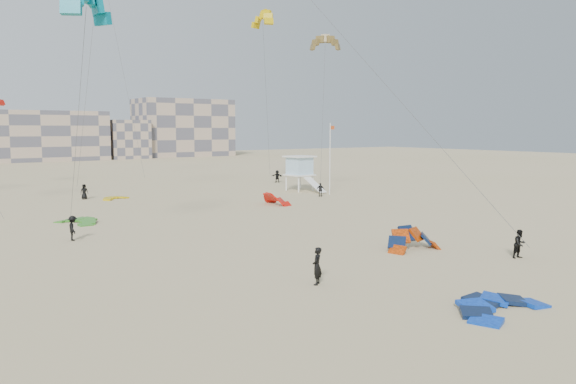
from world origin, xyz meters
TOP-DOWN VIEW (x-y plane):
  - ground at (0.00, 0.00)m, footprint 320.00×320.00m
  - kite_ground_blue at (3.30, -3.70)m, footprint 4.53×4.73m
  - kite_ground_orange at (9.27, 6.73)m, footprint 3.91×3.91m
  - kite_ground_green at (-5.56, 29.50)m, footprint 4.84×4.71m
  - kite_ground_red_far at (14.14, 29.78)m, footprint 3.82×3.71m
  - kite_ground_yellow at (1.97, 43.51)m, footprint 3.58×3.67m
  - kitesurfer_main at (-0.60, 3.91)m, footprint 0.81×0.79m
  - kitesurfer_b at (12.79, 1.58)m, footprint 0.92×0.76m
  - kitesurfer_c at (-7.68, 22.22)m, footprint 0.74×1.17m
  - kitesurfer_d at (21.91, 32.45)m, footprint 0.95×0.90m
  - kitesurfer_e at (-0.79, 45.39)m, footprint 0.84×0.56m
  - kitesurfer_f at (27.35, 49.53)m, footprint 1.38×1.65m
  - kite_fly_teal_a at (-7.36, 17.97)m, footprint 5.49×9.23m
  - kite_fly_olive at (21.31, 31.03)m, footprint 4.33×4.33m
  - kite_fly_yellow at (21.84, 44.49)m, footprint 8.50×10.46m
  - lifeguard_tower_near at (23.54, 38.74)m, footprint 3.37×6.12m
  - flagpole at (24.12, 33.50)m, footprint 0.68×0.10m
  - condo_mid at (10.00, 130.00)m, footprint 32.00×16.00m
  - condo_east at (50.00, 132.00)m, footprint 26.00×14.00m
  - condo_fill_right at (32.00, 128.00)m, footprint 10.00×10.00m

SIDE VIEW (x-z plane):
  - ground at x=0.00m, z-range 0.00..0.00m
  - kite_ground_blue at x=3.30m, z-range -0.60..0.60m
  - kite_ground_orange at x=9.27m, z-range -1.84..1.84m
  - kite_ground_green at x=-5.56m, z-range -0.56..0.56m
  - kite_ground_red_far at x=14.14m, z-range -1.79..1.79m
  - kite_ground_yellow at x=1.97m, z-range -0.27..0.27m
  - kitesurfer_d at x=21.91m, z-range 0.00..1.58m
  - kitesurfer_e at x=-0.79m, z-range 0.00..1.66m
  - kitesurfer_b at x=12.79m, z-range 0.00..1.72m
  - kitesurfer_c at x=-7.68m, z-range 0.00..1.72m
  - kitesurfer_f at x=27.35m, z-range 0.00..1.78m
  - kitesurfer_main at x=-0.60m, z-range 0.00..1.87m
  - lifeguard_tower_near at x=23.54m, z-range -0.02..4.35m
  - flagpole at x=24.12m, z-range 0.20..8.53m
  - condo_fill_right at x=32.00m, z-range 0.00..10.00m
  - condo_mid at x=10.00m, z-range 0.00..12.00m
  - condo_east at x=50.00m, z-range 0.00..16.00m
  - kite_fly_teal_a at x=-7.36m, z-range 7.32..22.61m
  - kite_fly_olive at x=21.31m, z-range 8.31..25.19m
  - kite_fly_yellow at x=21.84m, z-range 10.47..32.32m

